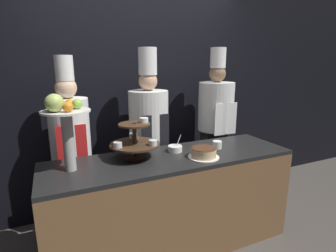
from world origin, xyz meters
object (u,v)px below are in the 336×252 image
Objects in this scene: chef_left at (71,143)px; chef_center_right at (215,122)px; cup_white at (217,145)px; fruit_pedestal at (64,119)px; serving_bowl_far at (175,149)px; chef_center_left at (149,132)px; tiered_stand at (135,140)px; cake_round at (204,153)px.

chef_center_right reaches higher than chef_left.
cup_white is 0.05× the size of chef_center_right.
fruit_pedestal is 3.77× the size of serving_bowl_far.
cup_white is 0.73m from chef_center_left.
cup_white is (0.79, -0.08, -0.12)m from tiered_stand.
chef_left is 0.78m from chef_center_left.
tiered_stand is 4.95× the size of cup_white.
chef_center_left is (-0.09, 0.45, 0.06)m from serving_bowl_far.
serving_bowl_far is 0.87m from chef_center_right.
fruit_pedestal reaches higher than cup_white.
chef_left reaches higher than tiered_stand.
chef_left reaches higher than fruit_pedestal.
cup_white is at bearing -5.52° from tiered_stand.
cup_white is 0.41m from serving_bowl_far.
serving_bowl_far is at bearing 4.52° from fruit_pedestal.
tiered_stand is at bearing -178.75° from serving_bowl_far.
cake_round is at bearing -23.70° from tiered_stand.
chef_center_left is (-0.24, 0.69, 0.05)m from cake_round.
fruit_pedestal is 1.00m from serving_bowl_far.
chef_center_right is (1.67, 0.52, -0.28)m from fruit_pedestal.
serving_bowl_far is 0.46m from chef_center_left.
chef_center_right is at bearing 57.51° from cup_white.
chef_left is (-0.87, 0.45, 0.03)m from serving_bowl_far.
cake_round reaches higher than cup_white.
tiered_stand is 2.72× the size of serving_bowl_far.
tiered_stand is 0.55m from chef_center_left.
chef_center_left is at bearing 31.92° from fruit_pedestal.
chef_center_right is at bearing 0.00° from chef_center_left.
chef_center_right reaches higher than cake_round.
tiered_stand is 0.60m from fruit_pedestal.
fruit_pedestal is 2.19× the size of cake_round.
cup_white is (0.25, 0.16, -0.01)m from cake_round.
fruit_pedestal is at bearing 171.05° from cake_round.
fruit_pedestal reaches higher than cake_round.
cup_white is 0.05× the size of chef_left.
chef_center_left is (-0.49, 0.53, 0.05)m from cup_white.
cake_round is (0.54, -0.24, -0.11)m from tiered_stand.
chef_center_right is at bearing 0.00° from chef_left.
fruit_pedestal is (-0.55, -0.07, 0.25)m from tiered_stand.
serving_bowl_far is 0.09× the size of chef_center_left.
chef_center_left is at bearing -180.00° from chef_center_right.
chef_center_left is 0.83m from chef_center_right.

